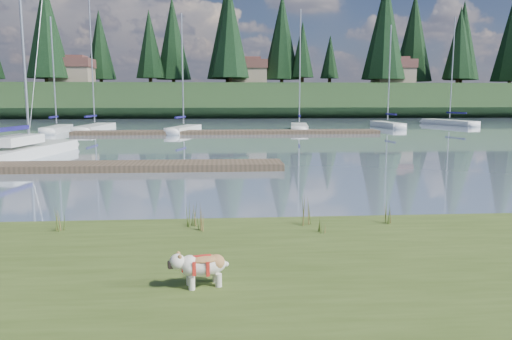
{
  "coord_description": "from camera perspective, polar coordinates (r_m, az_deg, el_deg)",
  "views": [
    {
      "loc": [
        1.25,
        -12.76,
        3.12
      ],
      "look_at": [
        2.16,
        -0.5,
        1.32
      ],
      "focal_mm": 35.0,
      "sensor_mm": 36.0,
      "label": 1
    }
  ],
  "objects": [
    {
      "name": "conifer_4",
      "position": [
        79.41,
        -3.04,
        15.53
      ],
      "size": [
        6.16,
        6.16,
        15.1
      ],
      "color": "#382619",
      "rests_on": "ridge"
    },
    {
      "name": "weed_4",
      "position": [
        10.43,
        7.67,
        -6.29
      ],
      "size": [
        0.17,
        0.14,
        0.36
      ],
      "color": "#475B23",
      "rests_on": "bank"
    },
    {
      "name": "sailboat_bg_4",
      "position": [
        54.21,
        14.54,
        5.11
      ],
      "size": [
        1.85,
        7.11,
        10.47
      ],
      "rotation": [
        0.0,
        0.0,
        1.64
      ],
      "color": "white",
      "rests_on": "ground"
    },
    {
      "name": "conifer_3",
      "position": [
        85.94,
        -12.08,
        13.9
      ],
      "size": [
        4.84,
        4.84,
        12.25
      ],
      "color": "#382619",
      "rests_on": "ridge"
    },
    {
      "name": "sailboat_bg_2",
      "position": [
        45.4,
        -8.01,
        4.72
      ],
      "size": [
        3.13,
        6.95,
        10.41
      ],
      "rotation": [
        0.0,
        0.0,
        1.3
      ],
      "color": "white",
      "rests_on": "ground"
    },
    {
      "name": "dock_near",
      "position": [
        22.58,
        -17.63,
        0.38
      ],
      "size": [
        16.0,
        2.0,
        0.3
      ],
      "primitive_type": "cube",
      "color": "#4C3D2C",
      "rests_on": "ground"
    },
    {
      "name": "house_2",
      "position": [
        86.77,
        15.41,
        10.8
      ],
      "size": [
        6.3,
        5.3,
        4.65
      ],
      "color": "gray",
      "rests_on": "ridge"
    },
    {
      "name": "sailboat_bg_1",
      "position": [
        49.96,
        -17.66,
        4.73
      ],
      "size": [
        2.34,
        9.09,
        13.3
      ],
      "rotation": [
        0.0,
        0.0,
        1.51
      ],
      "color": "white",
      "rests_on": "ground"
    },
    {
      "name": "ground",
      "position": [
        42.9,
        -5.9,
        4.11
      ],
      "size": [
        200.0,
        200.0,
        0.0
      ],
      "primitive_type": "plane",
      "color": "#7A8CA3",
      "rests_on": "ground"
    },
    {
      "name": "bank",
      "position": [
        7.48,
        -13.98,
        -15.09
      ],
      "size": [
        60.0,
        9.0,
        0.35
      ],
      "primitive_type": "cube",
      "color": "#40531F",
      "rests_on": "ground"
    },
    {
      "name": "conifer_2",
      "position": [
        85.56,
        -22.84,
        14.69
      ],
      "size": [
        6.6,
        6.6,
        16.05
      ],
      "color": "#382619",
      "rests_on": "ridge"
    },
    {
      "name": "weed_0",
      "position": [
        10.53,
        -6.28,
        -5.53
      ],
      "size": [
        0.17,
        0.14,
        0.61
      ],
      "color": "#475B23",
      "rests_on": "bank"
    },
    {
      "name": "conifer_7",
      "position": [
        93.59,
        22.24,
        13.28
      ],
      "size": [
        5.28,
        5.28,
        13.2
      ],
      "color": "#382619",
      "rests_on": "ridge"
    },
    {
      "name": "weed_2",
      "position": [
        10.98,
        5.75,
        -4.78
      ],
      "size": [
        0.17,
        0.14,
        0.68
      ],
      "color": "#475B23",
      "rests_on": "bank"
    },
    {
      "name": "conifer_6",
      "position": [
        85.77,
        14.52,
        15.35
      ],
      "size": [
        7.04,
        7.04,
        17.0
      ],
      "color": "#382619",
      "rests_on": "ridge"
    },
    {
      "name": "weed_5",
      "position": [
        11.44,
        14.93,
        -4.82
      ],
      "size": [
        0.17,
        0.14,
        0.53
      ],
      "color": "#475B23",
      "rests_on": "bank"
    },
    {
      "name": "weed_3",
      "position": [
        11.18,
        -21.62,
        -5.4
      ],
      "size": [
        0.17,
        0.14,
        0.55
      ],
      "color": "#475B23",
      "rests_on": "bank"
    },
    {
      "name": "conifer_5",
      "position": [
        84.25,
        5.34,
        13.54
      ],
      "size": [
        3.96,
        3.96,
        10.35
      ],
      "color": "#382619",
      "rests_on": "ridge"
    },
    {
      "name": "house_1",
      "position": [
        84.0,
        -0.99,
        11.18
      ],
      "size": [
        6.3,
        5.3,
        4.65
      ],
      "color": "gray",
      "rests_on": "ridge"
    },
    {
      "name": "sailboat_bg_3",
      "position": [
        48.25,
        4.94,
        4.97
      ],
      "size": [
        2.56,
        7.75,
        11.23
      ],
      "rotation": [
        0.0,
        0.0,
        1.43
      ],
      "color": "white",
      "rests_on": "ground"
    },
    {
      "name": "house_0",
      "position": [
        86.07,
        -20.25,
        10.61
      ],
      "size": [
        6.3,
        5.3,
        4.65
      ],
      "color": "gray",
      "rests_on": "ridge"
    },
    {
      "name": "sailboat_main",
      "position": [
        29.3,
        -24.5,
        2.29
      ],
      "size": [
        3.5,
        10.43,
        14.6
      ],
      "rotation": [
        0.0,
        0.0,
        1.42
      ],
      "color": "white",
      "rests_on": "ground"
    },
    {
      "name": "sailboat_bg_0",
      "position": [
        48.74,
        -21.62,
        4.45
      ],
      "size": [
        1.68,
        6.98,
        10.17
      ],
      "rotation": [
        0.0,
        0.0,
        1.62
      ],
      "color": "white",
      "rests_on": "ground"
    },
    {
      "name": "dock_far",
      "position": [
        42.87,
        -3.22,
        4.34
      ],
      "size": [
        26.0,
        2.2,
        0.3
      ],
      "primitive_type": "cube",
      "color": "#4C3D2C",
      "rests_on": "ground"
    },
    {
      "name": "weed_1",
      "position": [
        10.88,
        -7.44,
        -5.15
      ],
      "size": [
        0.17,
        0.14,
        0.59
      ],
      "color": "#475B23",
      "rests_on": "bank"
    },
    {
      "name": "mud_lip",
      "position": [
        11.64,
        -10.32,
        -6.99
      ],
      "size": [
        60.0,
        0.5,
        0.14
      ],
      "primitive_type": "cube",
      "color": "#33281C",
      "rests_on": "ground"
    },
    {
      "name": "bulldog",
      "position": [
        7.51,
        -6.2,
        -10.7
      ],
      "size": [
        0.89,
        0.46,
        0.52
      ],
      "rotation": [
        0.0,
        0.0,
        3.36
      ],
      "color": "silver",
      "rests_on": "bank"
    },
    {
      "name": "ridge",
      "position": [
        85.78,
        -5.1,
        7.88
      ],
      "size": [
        200.0,
        20.0,
        5.0
      ],
      "primitive_type": "cube",
      "color": "#1E3419",
      "rests_on": "ground"
    },
    {
      "name": "sailboat_bg_5",
      "position": [
        61.25,
        20.76,
        5.17
      ],
      "size": [
        4.05,
        8.55,
        12.0
      ],
      "rotation": [
        0.0,
        0.0,
        1.87
      ],
      "color": "white",
      "rests_on": "ground"
    }
  ]
}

